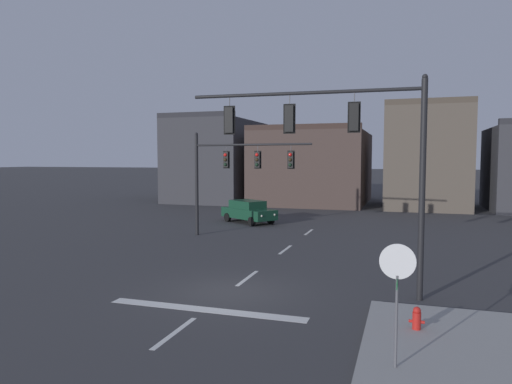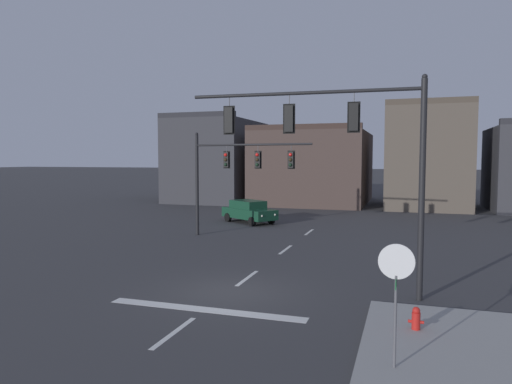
% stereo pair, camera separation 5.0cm
% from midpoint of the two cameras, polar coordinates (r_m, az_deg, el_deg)
% --- Properties ---
extents(ground_plane, '(400.00, 400.00, 0.00)m').
position_cam_midpoint_polar(ground_plane, '(16.69, -3.26, -12.02)').
color(ground_plane, '#353538').
extents(sidewalk_near_corner, '(5.00, 8.00, 0.15)m').
position_cam_midpoint_polar(sidewalk_near_corner, '(11.95, 25.14, -18.69)').
color(sidewalk_near_corner, gray).
rests_on(sidewalk_near_corner, ground).
extents(stop_bar_paint, '(6.40, 0.50, 0.01)m').
position_cam_midpoint_polar(stop_bar_paint, '(14.92, -6.11, -13.99)').
color(stop_bar_paint, silver).
rests_on(stop_bar_paint, ground).
extents(lane_centreline, '(0.16, 26.40, 0.01)m').
position_cam_midpoint_polar(lane_centreline, '(18.50, -0.98, -10.39)').
color(lane_centreline, silver).
rests_on(lane_centreline, ground).
extents(signal_mast_near_side, '(7.97, 0.47, 7.30)m').
position_cam_midpoint_polar(signal_mast_near_side, '(16.07, 10.68, 5.94)').
color(signal_mast_near_side, black).
rests_on(signal_mast_near_side, ground).
extents(signal_mast_far_side, '(7.21, 0.77, 6.19)m').
position_cam_midpoint_polar(signal_mast_far_side, '(27.39, -2.74, 3.06)').
color(signal_mast_far_side, black).
rests_on(signal_mast_far_side, ground).
extents(stop_sign, '(0.76, 0.64, 2.83)m').
position_cam_midpoint_polar(stop_sign, '(10.55, 16.77, -9.70)').
color(stop_sign, '#56565B').
rests_on(stop_sign, ground).
extents(car_lot_nearside, '(4.65, 3.96, 1.61)m').
position_cam_midpoint_polar(car_lot_nearside, '(33.86, -0.84, -2.31)').
color(car_lot_nearside, '#143D28').
rests_on(car_lot_nearside, ground).
extents(fire_hydrant, '(0.40, 0.30, 0.75)m').
position_cam_midpoint_polar(fire_hydrant, '(13.47, 18.93, -14.75)').
color(fire_hydrant, red).
rests_on(fire_hydrant, ground).
extents(building_row, '(51.47, 13.60, 10.35)m').
position_cam_midpoint_polar(building_row, '(47.88, 19.07, 3.32)').
color(building_row, '#38383D').
rests_on(building_row, ground).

